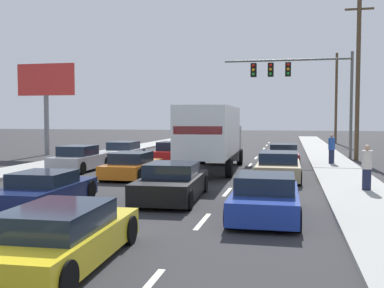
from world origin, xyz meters
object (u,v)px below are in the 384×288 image
(car_orange, at_px, (132,166))
(traffic_signal_mast, at_px, (293,77))
(car_maroon, at_px, (283,155))
(car_black, at_px, (172,183))
(roadside_billboard, at_px, (46,89))
(car_white, at_px, (123,151))
(car_silver, at_px, (80,159))
(pedestrian_mid_block, at_px, (332,149))
(car_tan, at_px, (279,167))
(car_red, at_px, (173,152))
(utility_pole_far, at_px, (336,97))
(car_blue, at_px, (265,197))
(utility_pole_mid, at_px, (358,79))
(car_navy, at_px, (44,190))
(car_yellow, at_px, (61,237))
(pedestrian_near_corner, at_px, (367,167))
(box_truck, at_px, (212,134))

(car_orange, xyz_separation_m, traffic_signal_mast, (7.46, 12.34, 5.12))
(car_maroon, bearing_deg, car_black, -106.19)
(car_black, distance_m, roadside_billboard, 21.96)
(car_white, bearing_deg, traffic_signal_mast, 19.50)
(car_silver, distance_m, pedestrian_mid_block, 14.45)
(car_tan, height_order, roadside_billboard, roadside_billboard)
(car_tan, distance_m, pedestrian_mid_block, 7.23)
(car_red, distance_m, utility_pole_far, 27.45)
(car_tan, relative_size, car_blue, 1.06)
(car_maroon, bearing_deg, pedestrian_mid_block, 5.26)
(car_silver, relative_size, utility_pole_mid, 0.40)
(roadside_billboard, relative_size, pedestrian_mid_block, 3.99)
(car_red, bearing_deg, car_black, -75.42)
(car_navy, bearing_deg, car_red, 89.26)
(car_yellow, bearing_deg, car_maroon, 78.83)
(car_maroon, relative_size, car_blue, 0.99)
(car_silver, relative_size, roadside_billboard, 0.61)
(car_blue, height_order, roadside_billboard, roadside_billboard)
(utility_pole_mid, relative_size, roadside_billboard, 1.51)
(car_silver, distance_m, car_navy, 9.81)
(roadside_billboard, height_order, pedestrian_near_corner, roadside_billboard)
(car_silver, height_order, car_blue, car_silver)
(pedestrian_mid_block, bearing_deg, car_yellow, -108.60)
(car_navy, height_order, roadside_billboard, roadside_billboard)
(car_silver, relative_size, pedestrian_mid_block, 2.44)
(car_navy, bearing_deg, car_maroon, 63.21)
(traffic_signal_mast, bearing_deg, car_blue, -92.37)
(box_truck, height_order, car_tan, box_truck)
(car_white, relative_size, utility_pole_mid, 0.42)
(car_white, xyz_separation_m, car_blue, (10.30, -15.74, -0.01))
(box_truck, relative_size, roadside_billboard, 1.31)
(car_silver, xyz_separation_m, car_black, (7.01, -7.19, -0.04))
(car_maroon, height_order, utility_pole_mid, utility_pole_mid)
(box_truck, relative_size, car_blue, 2.12)
(car_tan, bearing_deg, pedestrian_near_corner, -44.84)
(car_orange, relative_size, car_navy, 1.04)
(car_orange, bearing_deg, pedestrian_mid_block, 37.17)
(car_white, relative_size, traffic_signal_mast, 0.49)
(car_tan, bearing_deg, car_silver, 173.47)
(car_silver, relative_size, car_blue, 0.99)
(car_maroon, bearing_deg, car_white, 173.03)
(utility_pole_mid, bearing_deg, car_maroon, -140.11)
(car_yellow, height_order, utility_pole_mid, utility_pole_mid)
(pedestrian_near_corner, distance_m, pedestrian_mid_block, 9.91)
(car_white, height_order, car_blue, car_blue)
(car_navy, xyz_separation_m, traffic_signal_mast, (7.80, 19.61, 5.16))
(car_yellow, bearing_deg, pedestrian_mid_block, 71.40)
(car_orange, bearing_deg, car_white, 113.47)
(car_blue, bearing_deg, car_tan, 88.78)
(car_silver, xyz_separation_m, roadside_billboard, (-7.13, 9.02, 4.39))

